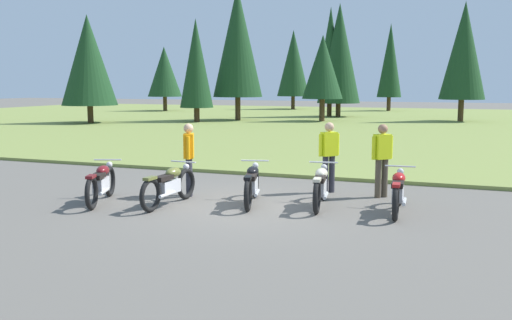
# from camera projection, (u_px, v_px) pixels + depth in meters

# --- Properties ---
(ground_plane) EXTENTS (140.00, 140.00, 0.00)m
(ground_plane) POSITION_uv_depth(u_px,v_px,m) (246.00, 206.00, 11.90)
(ground_plane) COLOR #605B54
(grass_moorland) EXTENTS (80.00, 44.00, 0.10)m
(grass_moorland) POSITION_uv_depth(u_px,v_px,m) (395.00, 123.00, 35.73)
(grass_moorland) COLOR olive
(grass_moorland) RESTS_ON ground
(forest_treeline) EXTENTS (43.88, 26.21, 9.03)m
(forest_treeline) POSITION_uv_depth(u_px,v_px,m) (347.00, 58.00, 41.02)
(forest_treeline) COLOR #47331E
(forest_treeline) RESTS_ON ground
(motorcycle_maroon) EXTENTS (0.91, 2.00, 0.88)m
(motorcycle_maroon) POSITION_uv_depth(u_px,v_px,m) (101.00, 183.00, 12.15)
(motorcycle_maroon) COLOR black
(motorcycle_maroon) RESTS_ON ground
(motorcycle_olive) EXTENTS (0.62, 2.10, 0.88)m
(motorcycle_olive) POSITION_uv_depth(u_px,v_px,m) (169.00, 185.00, 11.89)
(motorcycle_olive) COLOR black
(motorcycle_olive) RESTS_ON ground
(motorcycle_black) EXTENTS (0.77, 2.06, 0.88)m
(motorcycle_black) POSITION_uv_depth(u_px,v_px,m) (252.00, 184.00, 12.02)
(motorcycle_black) COLOR black
(motorcycle_black) RESTS_ON ground
(motorcycle_cream) EXTENTS (0.65, 2.09, 0.88)m
(motorcycle_cream) POSITION_uv_depth(u_px,v_px,m) (321.00, 186.00, 11.77)
(motorcycle_cream) COLOR black
(motorcycle_cream) RESTS_ON ground
(motorcycle_red) EXTENTS (0.62, 2.10, 0.88)m
(motorcycle_red) POSITION_uv_depth(u_px,v_px,m) (398.00, 191.00, 11.19)
(motorcycle_red) COLOR black
(motorcycle_red) RESTS_ON ground
(rider_checking_bike) EXTENTS (0.35, 0.51, 1.67)m
(rider_checking_bike) POSITION_uv_depth(u_px,v_px,m) (189.00, 155.00, 12.82)
(rider_checking_bike) COLOR #2D2D38
(rider_checking_bike) RESTS_ON ground
(rider_with_back_turned) EXTENTS (0.42, 0.41, 1.67)m
(rider_with_back_turned) POSITION_uv_depth(u_px,v_px,m) (382.00, 156.00, 12.65)
(rider_with_back_turned) COLOR #4C4233
(rider_with_back_turned) RESTS_ON ground
(rider_in_hivis_vest) EXTENTS (0.41, 0.42, 1.67)m
(rider_in_hivis_vest) POSITION_uv_depth(u_px,v_px,m) (329.00, 153.00, 13.20)
(rider_in_hivis_vest) COLOR #2D2D38
(rider_in_hivis_vest) RESTS_ON ground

